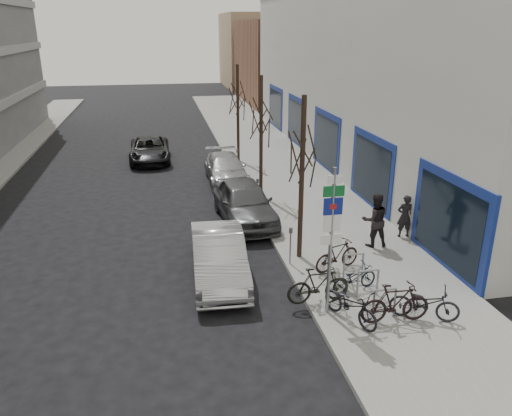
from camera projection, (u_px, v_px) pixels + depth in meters
name	position (u px, v px, depth m)	size (l,w,h in m)	color
ground	(240.00, 326.00, 13.15)	(120.00, 120.00, 0.00)	black
sidewalk_east	(301.00, 195.00, 23.14)	(5.00, 70.00, 0.15)	slate
commercial_building	(481.00, 70.00, 29.21)	(20.00, 32.00, 10.00)	#B7B7B2
brick_building_far	(302.00, 62.00, 50.98)	(12.00, 14.00, 8.00)	brown
tan_building_far	(274.00, 50.00, 64.73)	(13.00, 12.00, 9.00)	#937A5B
highway_sign_pole	(331.00, 233.00, 12.72)	(0.55, 0.10, 4.20)	gray
bike_rack	(368.00, 280.00, 14.15)	(0.66, 2.26, 0.83)	gray
tree_near	(303.00, 141.00, 15.43)	(1.80, 1.80, 5.50)	black
tree_mid	(261.00, 109.00, 21.42)	(1.80, 1.80, 5.50)	black
tree_far	(238.00, 91.00, 27.42)	(1.80, 1.80, 5.50)	black
meter_front	(290.00, 242.00, 15.98)	(0.10, 0.08, 1.27)	gray
meter_mid	(258.00, 190.00, 21.05)	(0.10, 0.08, 1.27)	gray
meter_back	(237.00, 158.00, 26.13)	(0.10, 0.08, 1.27)	gray
bike_near_left	(351.00, 302.00, 12.93)	(0.55, 1.82, 1.11)	black
bike_near_right	(395.00, 303.00, 12.86)	(0.56, 1.88, 1.14)	black
bike_mid_curb	(355.00, 276.00, 14.47)	(0.46, 1.52, 0.93)	black
bike_mid_inner	(318.00, 285.00, 13.81)	(0.54, 1.81, 1.10)	black
bike_far_curb	(425.00, 300.00, 13.02)	(0.54, 1.79, 1.10)	black
bike_far_inner	(337.00, 255.00, 15.69)	(0.51, 1.71, 1.04)	black
parked_car_front	(219.00, 257.00, 15.38)	(1.58, 4.54, 1.50)	#AFB0B5
parked_car_mid	(245.00, 202.00, 19.91)	(1.96, 4.88, 1.66)	#4C4C51
parked_car_back	(226.00, 169.00, 25.07)	(1.91, 4.69, 1.36)	#9B9BA0
lane_car	(150.00, 150.00, 29.02)	(2.24, 4.86, 1.35)	black
pedestrian_near	(405.00, 216.00, 18.09)	(0.58, 0.38, 1.60)	black
pedestrian_far	(375.00, 220.00, 17.28)	(0.72, 0.49, 1.95)	black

